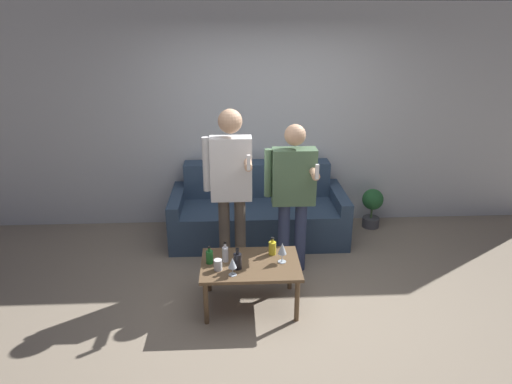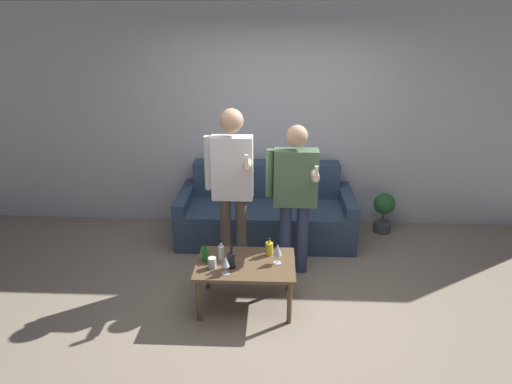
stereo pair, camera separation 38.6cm
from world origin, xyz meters
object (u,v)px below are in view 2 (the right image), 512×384
bottle_orange (232,260)px  person_standing_right (295,190)px  coffee_table (246,268)px  couch (266,212)px  person_standing_left (232,179)px

bottle_orange → person_standing_right: bearing=51.6°
coffee_table → couch: bearing=84.2°
couch → person_standing_right: (0.30, -0.83, 0.61)m
couch → person_standing_left: bearing=-109.7°
coffee_table → person_standing_right: person_standing_right is taller
couch → person_standing_right: person_standing_right is taller
bottle_orange → person_standing_right: size_ratio=0.13×
person_standing_left → person_standing_right: 0.63m
coffee_table → bottle_orange: bottle_orange is taller
coffee_table → bottle_orange: bearing=-142.6°
bottle_orange → person_standing_right: person_standing_right is taller
couch → person_standing_left: size_ratio=1.19×
couch → bottle_orange: size_ratio=10.32×
couch → person_standing_left: person_standing_left is taller
couch → person_standing_right: size_ratio=1.31×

